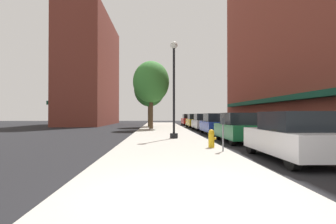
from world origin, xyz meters
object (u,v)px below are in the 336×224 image
at_px(car_green, 238,128).
at_px(car_red, 188,120).
at_px(car_blue, 215,124).
at_px(car_white, 291,137).
at_px(parking_meter_near, 223,130).
at_px(car_silver, 203,122).
at_px(tree_mid, 150,89).
at_px(car_yellow, 195,121).
at_px(fire_hydrant, 211,138).
at_px(lamppost, 174,88).
at_px(tree_near, 151,82).

xyz_separation_m(car_green, car_red, (0.00, 24.04, 0.00)).
bearing_deg(car_blue, car_white, -91.48).
height_order(parking_meter_near, car_silver, car_silver).
bearing_deg(tree_mid, car_red, 46.36).
bearing_deg(car_green, car_yellow, 91.86).
xyz_separation_m(fire_hydrant, car_green, (2.16, 3.20, 0.29)).
relative_size(car_green, car_red, 1.00).
xyz_separation_m(fire_hydrant, car_silver, (2.16, 14.69, 0.29)).
bearing_deg(car_yellow, fire_hydrant, -96.77).
relative_size(lamppost, car_white, 1.37).
relative_size(tree_mid, car_green, 1.60).
bearing_deg(car_green, car_white, -88.14).
distance_m(tree_near, car_yellow, 8.21).
distance_m(car_yellow, car_red, 6.85).
relative_size(tree_near, car_white, 1.61).
relative_size(car_white, car_yellow, 1.00).
height_order(car_white, car_silver, same).
height_order(tree_near, car_red, tree_near).
distance_m(car_green, car_red, 24.04).
xyz_separation_m(car_green, car_blue, (0.00, 5.89, 0.00)).
bearing_deg(tree_near, tree_mid, 93.44).
height_order(tree_near, car_silver, tree_near).
xyz_separation_m(lamppost, tree_mid, (-2.03, 16.85, 1.57)).
bearing_deg(car_white, tree_mid, 100.90).
bearing_deg(tree_near, parking_meter_near, -78.97).
xyz_separation_m(car_silver, car_yellow, (0.00, 5.70, 0.00)).
distance_m(lamppost, fire_hydrant, 5.46).
distance_m(parking_meter_near, car_silver, 15.97).
distance_m(car_green, car_blue, 5.89).
height_order(car_green, car_yellow, same).
xyz_separation_m(tree_near, tree_mid, (-0.35, 5.89, -0.12)).
bearing_deg(car_green, parking_meter_near, -112.23).
height_order(car_green, car_silver, same).
xyz_separation_m(tree_mid, car_red, (5.56, 5.83, -3.96)).
relative_size(parking_meter_near, car_yellow, 0.30).
bearing_deg(parking_meter_near, fire_hydrant, 100.44).
height_order(fire_hydrant, car_green, car_green).
height_order(lamppost, parking_meter_near, lamppost).
relative_size(tree_mid, car_yellow, 1.60).
distance_m(fire_hydrant, tree_near, 16.41).
distance_m(lamppost, tree_mid, 17.04).
bearing_deg(tree_mid, car_green, -73.03).
distance_m(fire_hydrant, car_red, 27.32).
relative_size(parking_meter_near, car_red, 0.30).
height_order(parking_meter_near, car_green, car_green).
bearing_deg(car_yellow, tree_mid, 168.89).
bearing_deg(car_silver, fire_hydrant, -98.18).
height_order(lamppost, tree_near, tree_near).
bearing_deg(car_silver, car_white, -89.80).
height_order(lamppost, car_red, lamppost).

